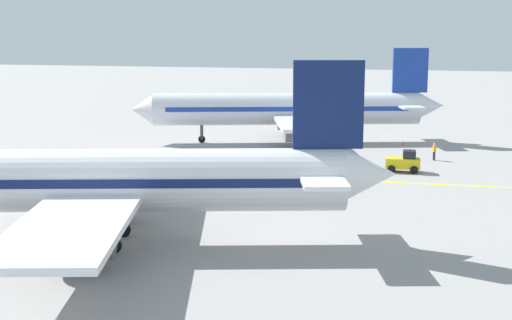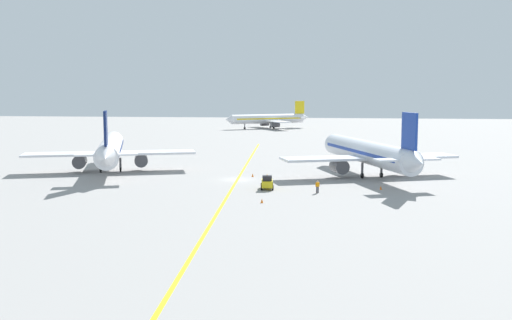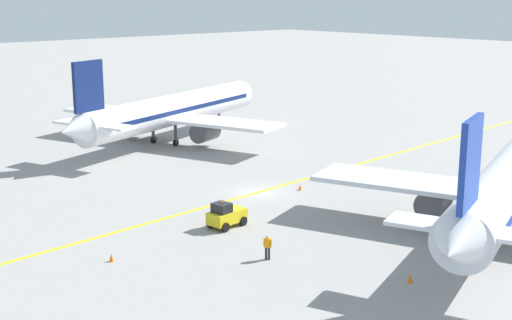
{
  "view_description": "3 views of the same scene",
  "coord_description": "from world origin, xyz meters",
  "px_view_note": "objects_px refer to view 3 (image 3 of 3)",
  "views": [
    {
      "loc": [
        -57.89,
        -13.92,
        11.93
      ],
      "look_at": [
        -5.14,
        2.34,
        2.3
      ],
      "focal_mm": 50.0,
      "sensor_mm": 36.0,
      "label": 1
    },
    {
      "loc": [
        14.01,
        -89.15,
        13.7
      ],
      "look_at": [
        2.99,
        -0.98,
        3.18
      ],
      "focal_mm": 42.0,
      "sensor_mm": 36.0,
      "label": 2
    },
    {
      "loc": [
        44.67,
        -40.32,
        17.09
      ],
      "look_at": [
        2.94,
        -2.91,
        3.88
      ],
      "focal_mm": 50.0,
      "sensor_mm": 36.0,
      "label": 3
    }
  ],
  "objects_px": {
    "ground_crew_worker": "(268,246)",
    "airplane_at_gate": "(172,111)",
    "traffic_cone_mid_apron": "(111,257)",
    "baggage_tug_white": "(226,215)",
    "traffic_cone_by_wingtip": "(300,187)",
    "airplane_adjacent_stand": "(507,184)",
    "traffic_cone_near_nose": "(410,278)"
  },
  "relations": [
    {
      "from": "airplane_at_gate",
      "to": "airplane_adjacent_stand",
      "type": "height_order",
      "value": "same"
    },
    {
      "from": "airplane_at_gate",
      "to": "airplane_adjacent_stand",
      "type": "bearing_deg",
      "value": -1.17
    },
    {
      "from": "baggage_tug_white",
      "to": "ground_crew_worker",
      "type": "height_order",
      "value": "baggage_tug_white"
    },
    {
      "from": "airplane_at_gate",
      "to": "traffic_cone_by_wingtip",
      "type": "bearing_deg",
      "value": -8.42
    },
    {
      "from": "baggage_tug_white",
      "to": "ground_crew_worker",
      "type": "relative_size",
      "value": 1.88
    },
    {
      "from": "baggage_tug_white",
      "to": "airplane_adjacent_stand",
      "type": "bearing_deg",
      "value": 44.24
    },
    {
      "from": "airplane_at_gate",
      "to": "traffic_cone_by_wingtip",
      "type": "distance_m",
      "value": 25.05
    },
    {
      "from": "ground_crew_worker",
      "to": "traffic_cone_by_wingtip",
      "type": "height_order",
      "value": "ground_crew_worker"
    },
    {
      "from": "airplane_adjacent_stand",
      "to": "traffic_cone_mid_apron",
      "type": "distance_m",
      "value": 28.21
    },
    {
      "from": "ground_crew_worker",
      "to": "traffic_cone_near_nose",
      "type": "height_order",
      "value": "ground_crew_worker"
    },
    {
      "from": "ground_crew_worker",
      "to": "traffic_cone_mid_apron",
      "type": "xyz_separation_m",
      "value": [
        -6.53,
        -7.82,
        -0.63
      ]
    },
    {
      "from": "ground_crew_worker",
      "to": "traffic_cone_mid_apron",
      "type": "distance_m",
      "value": 10.21
    },
    {
      "from": "traffic_cone_mid_apron",
      "to": "traffic_cone_by_wingtip",
      "type": "distance_m",
      "value": 21.79
    },
    {
      "from": "airplane_adjacent_stand",
      "to": "ground_crew_worker",
      "type": "distance_m",
      "value": 18.25
    },
    {
      "from": "airplane_adjacent_stand",
      "to": "ground_crew_worker",
      "type": "xyz_separation_m",
      "value": [
        -7.55,
        -16.38,
        -2.8
      ]
    },
    {
      "from": "traffic_cone_by_wingtip",
      "to": "airplane_adjacent_stand",
      "type": "bearing_deg",
      "value": 8.73
    },
    {
      "from": "traffic_cone_near_nose",
      "to": "traffic_cone_by_wingtip",
      "type": "distance_m",
      "value": 21.43
    },
    {
      "from": "traffic_cone_near_nose",
      "to": "traffic_cone_by_wingtip",
      "type": "relative_size",
      "value": 1.0
    },
    {
      "from": "traffic_cone_near_nose",
      "to": "traffic_cone_mid_apron",
      "type": "relative_size",
      "value": 1.0
    },
    {
      "from": "baggage_tug_white",
      "to": "traffic_cone_mid_apron",
      "type": "xyz_separation_m",
      "value": [
        0.44,
        -10.05,
        -0.63
      ]
    },
    {
      "from": "airplane_adjacent_stand",
      "to": "traffic_cone_by_wingtip",
      "type": "xyz_separation_m",
      "value": [
        -18.02,
        -2.77,
        -3.43
      ]
    },
    {
      "from": "airplane_at_gate",
      "to": "baggage_tug_white",
      "type": "relative_size",
      "value": 10.96
    },
    {
      "from": "ground_crew_worker",
      "to": "airplane_at_gate",
      "type": "bearing_deg",
      "value": 153.77
    },
    {
      "from": "traffic_cone_mid_apron",
      "to": "baggage_tug_white",
      "type": "bearing_deg",
      "value": 92.52
    },
    {
      "from": "airplane_at_gate",
      "to": "ground_crew_worker",
      "type": "distance_m",
      "value": 39.13
    },
    {
      "from": "ground_crew_worker",
      "to": "traffic_cone_by_wingtip",
      "type": "distance_m",
      "value": 17.18
    },
    {
      "from": "airplane_adjacent_stand",
      "to": "traffic_cone_mid_apron",
      "type": "bearing_deg",
      "value": -120.21
    },
    {
      "from": "baggage_tug_white",
      "to": "traffic_cone_mid_apron",
      "type": "bearing_deg",
      "value": -87.48
    },
    {
      "from": "airplane_adjacent_stand",
      "to": "traffic_cone_near_nose",
      "type": "bearing_deg",
      "value": -85.35
    },
    {
      "from": "traffic_cone_near_nose",
      "to": "traffic_cone_mid_apron",
      "type": "distance_m",
      "value": 19.06
    },
    {
      "from": "airplane_at_gate",
      "to": "traffic_cone_mid_apron",
      "type": "bearing_deg",
      "value": -41.35
    },
    {
      "from": "airplane_at_gate",
      "to": "ground_crew_worker",
      "type": "relative_size",
      "value": 20.61
    }
  ]
}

